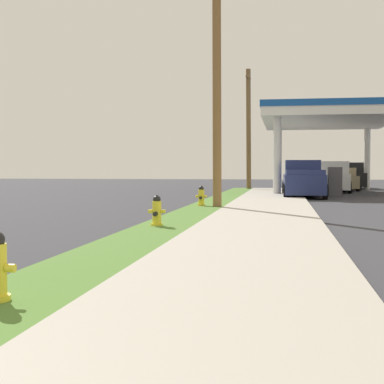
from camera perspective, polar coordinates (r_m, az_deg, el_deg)
fire_hydrant_second at (r=13.81m, az=-3.56°, el=-2.05°), size 0.42×0.38×0.74m
fire_hydrant_third at (r=21.34m, az=0.94°, el=-0.49°), size 0.42×0.37×0.74m
utility_pole_midground at (r=21.04m, az=2.51°, el=10.42°), size 0.58×1.36×8.51m
utility_pole_background at (r=39.70m, az=5.71°, el=6.42°), size 0.40×1.40×8.25m
car_tan_by_near_pump at (r=40.92m, az=14.87°, el=1.17°), size 1.94×4.50×1.57m
truck_black_at_forecourt at (r=45.01m, az=15.64°, el=1.51°), size 2.36×5.49×1.97m
truck_white_on_apron at (r=37.69m, az=14.03°, el=1.38°), size 2.51×5.54×1.97m
truck_navy_at_far_bay at (r=30.57m, az=11.11°, el=1.20°), size 2.20×5.43×1.97m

